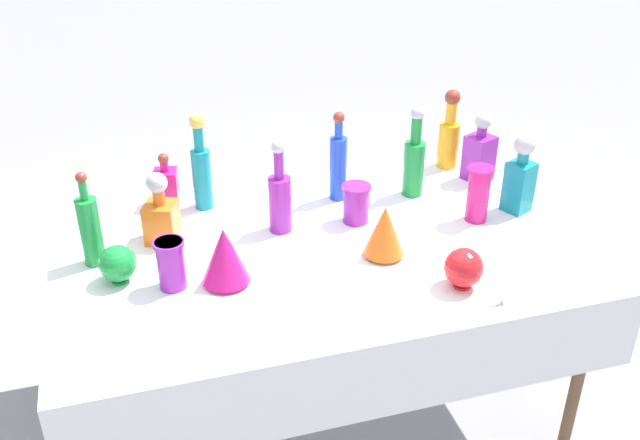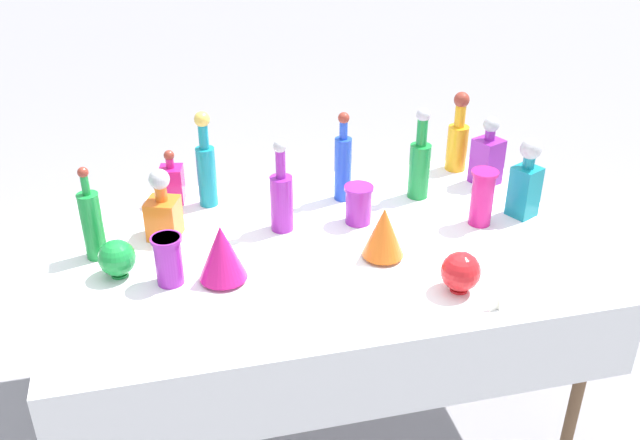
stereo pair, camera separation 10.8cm
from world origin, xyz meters
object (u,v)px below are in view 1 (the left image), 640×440
(tall_bottle_4, at_px, (414,161))
(square_decanter_0, at_px, (161,214))
(square_decanter_3, at_px, (479,153))
(tall_bottle_0, at_px, (338,163))
(tall_bottle_2, at_px, (280,198))
(tall_bottle_5, at_px, (90,229))
(fluted_vase_1, at_px, (225,255))
(square_decanter_1, at_px, (520,177))
(slender_vase_1, at_px, (478,192))
(slender_vase_2, at_px, (171,263))
(square_decanter_2, at_px, (166,186))
(tall_bottle_3, at_px, (449,136))
(round_bowl_1, at_px, (464,268))
(tall_bottle_1, at_px, (201,169))
(round_bowl_0, at_px, (118,263))
(fluted_vase_0, at_px, (385,230))

(tall_bottle_4, relative_size, square_decanter_0, 1.40)
(tall_bottle_4, height_order, square_decanter_3, tall_bottle_4)
(tall_bottle_0, bearing_deg, tall_bottle_2, -146.85)
(tall_bottle_5, distance_m, fluted_vase_1, 0.47)
(square_decanter_1, bearing_deg, slender_vase_1, -172.17)
(square_decanter_0, height_order, fluted_vase_1, square_decanter_0)
(slender_vase_2, bearing_deg, fluted_vase_1, -8.77)
(square_decanter_2, relative_size, slender_vase_2, 1.28)
(tall_bottle_3, relative_size, tall_bottle_4, 0.93)
(tall_bottle_3, xyz_separation_m, round_bowl_1, (-0.34, -0.85, -0.07))
(slender_vase_1, distance_m, fluted_vase_1, 0.98)
(tall_bottle_1, relative_size, tall_bottle_5, 1.13)
(tall_bottle_4, bearing_deg, square_decanter_2, 169.00)
(square_decanter_2, bearing_deg, slender_vase_2, -94.23)
(tall_bottle_4, relative_size, square_decanter_1, 1.19)
(square_decanter_0, xyz_separation_m, round_bowl_0, (-0.16, -0.22, -0.04))
(square_decanter_1, xyz_separation_m, fluted_vase_0, (-0.60, -0.17, -0.04))
(tall_bottle_0, distance_m, round_bowl_0, 0.93)
(round_bowl_1, bearing_deg, tall_bottle_1, 132.79)
(tall_bottle_5, distance_m, round_bowl_0, 0.17)
(tall_bottle_1, bearing_deg, slender_vase_1, -21.91)
(tall_bottle_2, height_order, fluted_vase_1, tall_bottle_2)
(tall_bottle_3, bearing_deg, tall_bottle_4, -140.35)
(tall_bottle_4, distance_m, tall_bottle_5, 1.23)
(square_decanter_0, bearing_deg, round_bowl_1, -32.25)
(slender_vase_1, distance_m, round_bowl_1, 0.46)
(tall_bottle_2, bearing_deg, tall_bottle_5, -176.55)
(tall_bottle_4, distance_m, round_bowl_1, 0.66)
(tall_bottle_1, distance_m, fluted_vase_0, 0.75)
(slender_vase_2, bearing_deg, tall_bottle_4, 21.41)
(slender_vase_1, relative_size, fluted_vase_1, 1.07)
(square_decanter_2, distance_m, slender_vase_2, 0.57)
(tall_bottle_3, distance_m, slender_vase_1, 0.48)
(tall_bottle_0, distance_m, square_decanter_1, 0.69)
(slender_vase_2, bearing_deg, square_decanter_2, 85.77)
(tall_bottle_1, height_order, fluted_vase_1, tall_bottle_1)
(tall_bottle_2, relative_size, slender_vase_1, 1.65)
(square_decanter_3, bearing_deg, slender_vase_2, -161.33)
(slender_vase_1, xyz_separation_m, fluted_vase_0, (-0.42, -0.14, -0.02))
(square_decanter_1, bearing_deg, square_decanter_3, 93.31)
(tall_bottle_0, xyz_separation_m, slender_vase_1, (0.44, -0.31, -0.04))
(tall_bottle_3, height_order, tall_bottle_5, tall_bottle_3)
(slender_vase_1, bearing_deg, tall_bottle_4, 119.27)
(tall_bottle_5, bearing_deg, slender_vase_2, -42.72)
(square_decanter_0, distance_m, fluted_vase_1, 0.37)
(square_decanter_2, distance_m, round_bowl_1, 1.18)
(tall_bottle_4, bearing_deg, tall_bottle_5, -172.12)
(square_decanter_0, relative_size, slender_vase_1, 1.24)
(square_decanter_3, bearing_deg, square_decanter_2, 174.01)
(fluted_vase_1, height_order, round_bowl_0, fluted_vase_1)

